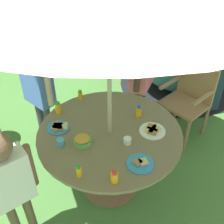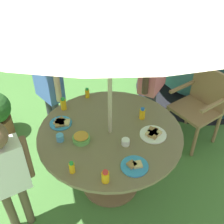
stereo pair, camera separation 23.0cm
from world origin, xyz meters
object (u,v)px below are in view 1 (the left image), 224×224
object	(u,v)px
child_in_blue_shirt	(37,83)
snack_bowl	(82,140)
dome_tent	(185,31)
juice_bottle_near_right	(114,177)
child_in_white_shirt	(9,179)
cup_far	(61,142)
wooden_chair	(189,96)
plate_back_edge	(59,127)
juice_bottle_center_back	(139,111)
juice_bottle_far_left	(80,95)
plate_mid_right	(152,130)
juice_bottle_center_front	(79,171)
cup_near	(127,141)
juice_bottle_far_right	(58,108)
plate_near_left	(140,163)
child_in_pink_shirt	(143,66)
garden_table	(110,147)

from	to	relation	value
child_in_blue_shirt	snack_bowl	distance (m)	0.99
dome_tent	juice_bottle_near_right	world-z (taller)	dome_tent
child_in_white_shirt	cup_far	size ratio (longest dim) A/B	18.39
wooden_chair	plate_back_edge	distance (m)	1.67
snack_bowl	juice_bottle_center_back	bearing A→B (deg)	32.69
plate_back_edge	juice_bottle_far_left	distance (m)	0.49
snack_bowl	plate_back_edge	size ratio (longest dim) A/B	0.73
wooden_chair	plate_mid_right	xyz separation A→B (m)	(-0.63, -0.84, 0.23)
juice_bottle_center_front	cup_near	distance (m)	0.52
child_in_blue_shirt	snack_bowl	size ratio (longest dim) A/B	8.74
child_in_blue_shirt	cup_far	bearing A→B (deg)	-25.76
plate_back_edge	juice_bottle_far_right	bearing A→B (deg)	94.58
plate_back_edge	cup_far	size ratio (longest dim) A/B	3.13
child_in_white_shirt	snack_bowl	xyz separation A→B (m)	(0.54, 0.37, 0.00)
dome_tent	juice_bottle_far_right	size ratio (longest dim) A/B	16.17
plate_mid_right	juice_bottle_center_front	distance (m)	0.79
child_in_white_shirt	plate_back_edge	world-z (taller)	child_in_white_shirt
wooden_chair	plate_near_left	bearing A→B (deg)	-72.00
child_in_white_shirt	juice_bottle_near_right	xyz separation A→B (m)	(0.78, -0.05, 0.02)
child_in_blue_shirt	plate_mid_right	size ratio (longest dim) A/B	5.58
child_in_pink_shirt	plate_back_edge	xyz separation A→B (m)	(-0.89, -0.82, -0.16)
child_in_pink_shirt	juice_bottle_far_left	distance (m)	0.80
juice_bottle_far_left	juice_bottle_center_back	bearing A→B (deg)	-29.54
child_in_pink_shirt	plate_mid_right	distance (m)	0.93
child_in_blue_shirt	juice_bottle_center_front	bearing A→B (deg)	-24.04
dome_tent	child_in_blue_shirt	bearing A→B (deg)	-156.69
plate_near_left	cup_near	world-z (taller)	cup_near
plate_back_edge	juice_bottle_center_front	bearing A→B (deg)	-70.11
garden_table	plate_near_left	xyz separation A→B (m)	(0.22, -0.40, 0.20)
juice_bottle_center_front	cup_near	size ratio (longest dim) A/B	1.53
garden_table	juice_bottle_far_right	world-z (taller)	juice_bottle_far_right
plate_back_edge	juice_bottle_far_right	world-z (taller)	juice_bottle_far_right
child_in_pink_shirt	juice_bottle_far_right	xyz separation A→B (m)	(-0.91, -0.58, -0.11)
child_in_white_shirt	cup_near	bearing A→B (deg)	-12.40
juice_bottle_near_right	juice_bottle_far_right	size ratio (longest dim) A/B	0.85
juice_bottle_far_right	garden_table	bearing A→B (deg)	-32.71
plate_mid_right	cup_near	distance (m)	0.28
garden_table	wooden_chair	world-z (taller)	wooden_chair
garden_table	juice_bottle_far_left	xyz separation A→B (m)	(-0.27, 0.53, 0.24)
child_in_pink_shirt	plate_mid_right	xyz separation A→B (m)	(-0.05, -0.92, -0.16)
child_in_pink_shirt	child_in_blue_shirt	bearing A→B (deg)	-55.81
wooden_chair	juice_bottle_far_right	xyz separation A→B (m)	(-1.49, -0.50, 0.28)
child_in_pink_shirt	child_in_blue_shirt	distance (m)	1.18
juice_bottle_center_back	cup_far	world-z (taller)	juice_bottle_center_back
child_in_white_shirt	plate_mid_right	world-z (taller)	child_in_white_shirt
wooden_chair	cup_near	xyz separation A→B (m)	(-0.87, -0.97, 0.25)
dome_tent	juice_bottle_center_front	world-z (taller)	dome_tent
plate_mid_right	juice_bottle_near_right	bearing A→B (deg)	-125.96
plate_mid_right	juice_bottle_near_right	xyz separation A→B (m)	(-0.38, -0.53, 0.04)
plate_back_edge	cup_near	size ratio (longest dim) A/B	2.95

